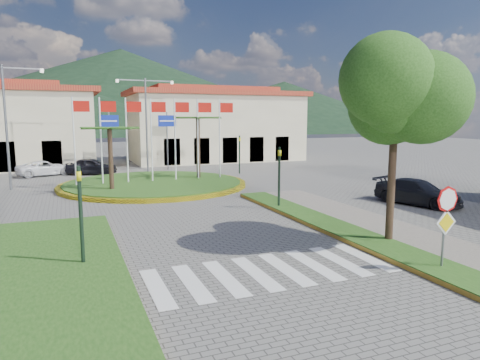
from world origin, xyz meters
name	(u,v)px	position (x,y,z in m)	size (l,w,h in m)	color
ground	(347,331)	(0.00, 0.00, 0.00)	(160.00, 160.00, 0.00)	slate
sidewalk_right	(467,264)	(6.00, 2.00, 0.07)	(4.00, 28.00, 0.15)	gray
verge_right	(439,269)	(4.80, 2.00, 0.09)	(1.60, 28.00, 0.18)	#1E4915
median_left	(37,276)	(-6.50, 6.00, 0.09)	(5.00, 14.00, 0.18)	#1E4915
crosswalk	(268,271)	(0.00, 4.00, 0.01)	(8.00, 3.00, 0.01)	silver
roundabout_island	(154,183)	(0.00, 22.00, 0.18)	(12.70, 12.70, 6.00)	yellow
stop_sign	(446,214)	(4.90, 1.96, 1.79)	(0.80, 0.11, 2.65)	slate
deciduous_tree	(396,103)	(5.50, 5.00, 5.18)	(3.60, 3.60, 6.80)	black
traffic_light_left	(80,207)	(-5.20, 6.50, 1.94)	(0.15, 0.18, 3.20)	black
traffic_light_right	(279,172)	(4.50, 12.00, 1.94)	(0.15, 0.18, 3.20)	black
traffic_light_far	(240,151)	(8.00, 26.00, 1.94)	(0.18, 0.15, 3.20)	black
direction_sign_west	(109,131)	(-2.00, 30.97, 3.53)	(1.60, 0.14, 5.20)	slate
direction_sign_east	(167,131)	(3.00, 30.97, 3.53)	(1.60, 0.14, 5.20)	slate
street_lamp_centre	(146,120)	(1.00, 30.00, 4.50)	(4.80, 0.16, 8.00)	slate
street_lamp_west	(6,120)	(-9.00, 24.00, 4.50)	(4.80, 0.16, 8.00)	slate
building_right	(216,125)	(10.00, 38.00, 3.90)	(19.08, 9.54, 8.05)	beige
hill_far_mid	(122,90)	(15.00, 160.00, 15.00)	(180.00, 180.00, 30.00)	black
hill_far_east	(284,106)	(70.00, 135.00, 9.00)	(120.00, 120.00, 18.00)	black
hill_near_back	(47,107)	(-10.00, 130.00, 8.00)	(110.00, 110.00, 16.00)	black
white_van	(45,168)	(-7.17, 30.74, 0.60)	(1.99, 4.32, 1.20)	white
car_dark_a	(92,166)	(-3.62, 30.00, 0.69)	(1.63, 4.04, 1.38)	black
car_dark_b	(215,157)	(8.98, 35.41, 0.59)	(1.25, 3.59, 1.18)	black
car_side_right	(417,192)	(12.00, 10.22, 0.67)	(1.89, 4.65, 1.35)	black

